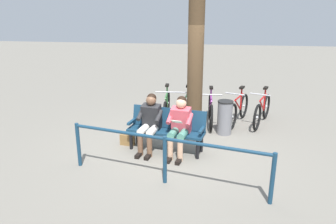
{
  "coord_description": "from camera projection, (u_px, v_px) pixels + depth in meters",
  "views": [
    {
      "loc": [
        -0.85,
        6.27,
        2.89
      ],
      "look_at": [
        0.12,
        -0.18,
        0.75
      ],
      "focal_mm": 34.59,
      "sensor_mm": 36.0,
      "label": 1
    }
  ],
  "objects": [
    {
      "name": "bicycle_silver",
      "position": [
        238.0,
        110.0,
        8.29
      ],
      "size": [
        0.68,
        1.6,
        0.94
      ],
      "rotation": [
        0.0,
        0.0,
        1.23
      ],
      "color": "black",
      "rests_on": "ground"
    },
    {
      "name": "bicycle_blue",
      "position": [
        211.0,
        110.0,
        8.26
      ],
      "size": [
        0.48,
        1.68,
        0.94
      ],
      "rotation": [
        0.0,
        0.0,
        1.63
      ],
      "color": "black",
      "rests_on": "ground"
    },
    {
      "name": "person_companion",
      "position": [
        150.0,
        120.0,
        6.63
      ],
      "size": [
        0.54,
        0.81,
        1.2
      ],
      "rotation": [
        0.0,
        0.0,
        -0.18
      ],
      "color": "#262628",
      "rests_on": "ground"
    },
    {
      "name": "ground_plane",
      "position": [
        172.0,
        148.0,
        6.91
      ],
      "size": [
        40.0,
        40.0,
        0.0
      ],
      "primitive_type": "plane",
      "color": "slate"
    },
    {
      "name": "person_reading",
      "position": [
        180.0,
        124.0,
        6.44
      ],
      "size": [
        0.54,
        0.81,
        1.2
      ],
      "rotation": [
        0.0,
        0.0,
        -0.18
      ],
      "color": "#D84C59",
      "rests_on": "ground"
    },
    {
      "name": "handbag",
      "position": [
        127.0,
        140.0,
        7.05
      ],
      "size": [
        0.32,
        0.19,
        0.24
      ],
      "primitive_type": "cube",
      "rotation": [
        0.0,
        0.0,
        -0.17
      ],
      "color": "olive",
      "rests_on": "ground"
    },
    {
      "name": "litter_bin",
      "position": [
        225.0,
        117.0,
        7.58
      ],
      "size": [
        0.36,
        0.36,
        0.81
      ],
      "color": "slate",
      "rests_on": "ground"
    },
    {
      "name": "bicycle_purple",
      "position": [
        262.0,
        111.0,
        8.24
      ],
      "size": [
        0.68,
        1.6,
        0.94
      ],
      "rotation": [
        0.0,
        0.0,
        1.23
      ],
      "color": "black",
      "rests_on": "ground"
    },
    {
      "name": "bicycle_black",
      "position": [
        187.0,
        108.0,
        8.44
      ],
      "size": [
        0.48,
        1.68,
        0.94
      ],
      "rotation": [
        0.0,
        0.0,
        1.51
      ],
      "color": "black",
      "rests_on": "ground"
    },
    {
      "name": "railing_fence",
      "position": [
        165.0,
        150.0,
        5.39
      ],
      "size": [
        3.46,
        0.83,
        0.85
      ],
      "rotation": [
        0.0,
        0.0,
        -0.22
      ],
      "color": "navy",
      "rests_on": "ground"
    },
    {
      "name": "tree_trunk",
      "position": [
        196.0,
        56.0,
        7.34
      ],
      "size": [
        0.36,
        0.36,
        3.62
      ],
      "primitive_type": "cylinder",
      "color": "#4C3823",
      "rests_on": "ground"
    },
    {
      "name": "bicycle_green",
      "position": [
        167.0,
        107.0,
        8.5
      ],
      "size": [
        0.48,
        1.68,
        0.94
      ],
      "rotation": [
        0.0,
        0.0,
        1.64
      ],
      "color": "black",
      "rests_on": "ground"
    },
    {
      "name": "bench",
      "position": [
        167.0,
        126.0,
        6.73
      ],
      "size": [
        1.66,
        0.75,
        0.87
      ],
      "rotation": [
        0.0,
        0.0,
        -0.18
      ],
      "color": "navy",
      "rests_on": "ground"
    }
  ]
}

